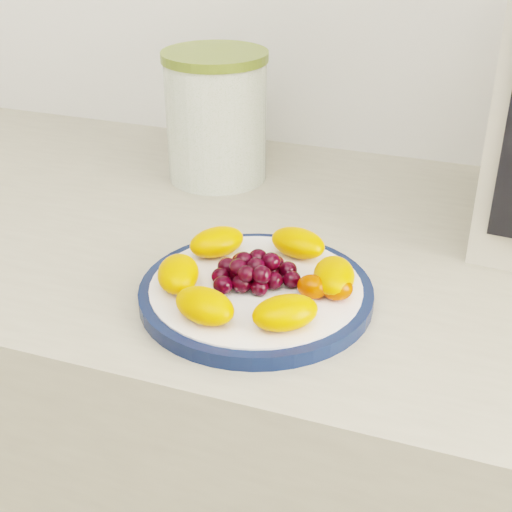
% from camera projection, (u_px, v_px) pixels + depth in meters
% --- Properties ---
extents(plate_rim, '(0.23, 0.23, 0.01)m').
position_uv_depth(plate_rim, '(256.00, 293.00, 0.71)').
color(plate_rim, '#0C183A').
rests_on(plate_rim, counter).
extents(plate_face, '(0.21, 0.21, 0.02)m').
position_uv_depth(plate_face, '(256.00, 292.00, 0.71)').
color(plate_face, white).
rests_on(plate_face, counter).
extents(canister, '(0.17, 0.17, 0.16)m').
position_uv_depth(canister, '(216.00, 121.00, 0.95)').
color(canister, '#3A5C17').
rests_on(canister, counter).
extents(canister_lid, '(0.17, 0.17, 0.01)m').
position_uv_depth(canister_lid, '(215.00, 56.00, 0.91)').
color(canister_lid, '#5D6B26').
rests_on(canister_lid, canister).
extents(fruit_plate, '(0.20, 0.20, 0.03)m').
position_uv_depth(fruit_plate, '(257.00, 274.00, 0.70)').
color(fruit_plate, '#FF7500').
rests_on(fruit_plate, plate_face).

